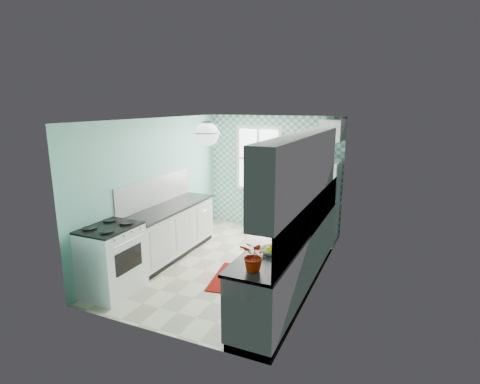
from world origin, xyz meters
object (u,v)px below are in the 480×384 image
at_px(potted_plant, 255,256).
at_px(microwave, 322,154).
at_px(ceiling_light, 207,134).
at_px(sink, 310,212).
at_px(fridge, 319,201).
at_px(fruit_bowl, 271,251).
at_px(stove, 111,259).

relative_size(potted_plant, microwave, 0.75).
relative_size(ceiling_light, sink, 0.66).
bearing_deg(fridge, sink, -82.00).
height_order(fridge, fruit_bowl, fridge).
bearing_deg(stove, ceiling_light, 32.45).
relative_size(sink, potted_plant, 1.49).
distance_m(stove, microwave, 4.31).
bearing_deg(stove, microwave, 54.45).
relative_size(ceiling_light, stove, 0.35).
xyz_separation_m(fridge, microwave, (0.00, 0.00, 0.95)).
bearing_deg(fruit_bowl, fridge, 91.60).
bearing_deg(fridge, stove, -120.44).
xyz_separation_m(stove, microwave, (2.31, 3.42, 1.25)).
distance_m(ceiling_light, stove, 2.31).
height_order(fruit_bowl, potted_plant, potted_plant).
relative_size(ceiling_light, fruit_bowl, 1.30).
height_order(fridge, microwave, microwave).
bearing_deg(potted_plant, fridge, 91.37).
xyz_separation_m(stove, potted_plant, (2.40, -0.35, 0.59)).
bearing_deg(stove, potted_plant, -9.72).
bearing_deg(potted_plant, microwave, 91.37).
bearing_deg(fridge, ceiling_light, -109.44).
height_order(stove, fruit_bowl, stove).
relative_size(sink, fruit_bowl, 1.97).
xyz_separation_m(ceiling_light, fridge, (1.11, 2.61, -1.50)).
bearing_deg(stove, fridge, 54.46).
bearing_deg(potted_plant, fruit_bowl, 90.00).
relative_size(ceiling_light, potted_plant, 0.98).
bearing_deg(potted_plant, sink, 89.91).
bearing_deg(microwave, ceiling_light, 64.73).
distance_m(potted_plant, microwave, 3.82).
bearing_deg(microwave, sink, 92.15).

